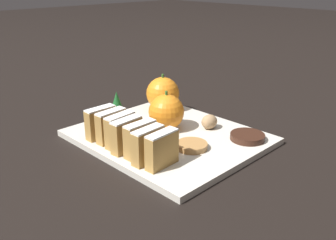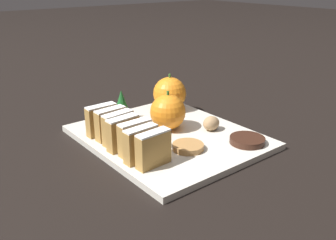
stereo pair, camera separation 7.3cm
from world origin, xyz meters
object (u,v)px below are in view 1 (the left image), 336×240
at_px(chocolate_cookie, 247,137).
at_px(orange_near, 166,112).
at_px(walnut, 209,122).
at_px(orange_far, 163,94).

bearing_deg(chocolate_cookie, orange_near, 116.10).
xyz_separation_m(orange_near, walnut, (0.06, -0.06, -0.02)).
relative_size(orange_near, orange_far, 0.95).
bearing_deg(chocolate_cookie, orange_far, 88.99).
height_order(orange_near, orange_far, orange_far).
xyz_separation_m(walnut, chocolate_cookie, (0.01, -0.09, -0.01)).
bearing_deg(orange_near, chocolate_cookie, -63.90).
bearing_deg(walnut, chocolate_cookie, -84.08).
bearing_deg(orange_far, orange_near, -130.49).
bearing_deg(orange_far, chocolate_cookie, -91.01).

